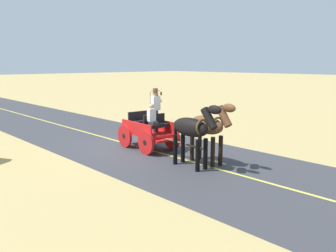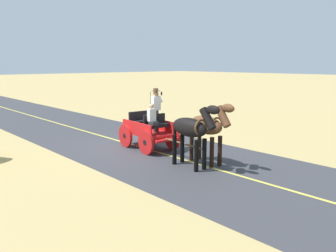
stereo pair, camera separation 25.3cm
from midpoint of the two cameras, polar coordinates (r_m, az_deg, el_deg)
The scene contains 6 objects.
ground_plane at distance 14.72m, azimuth -5.85°, elevation -3.37°, with size 200.00×200.00×0.00m, color tan.
road_surface at distance 14.72m, azimuth -5.85°, elevation -3.35°, with size 6.06×160.00×0.01m, color #38383D.
road_centre_stripe at distance 14.72m, azimuth -5.85°, elevation -3.34°, with size 0.12×160.00×0.00m, color #DBCC4C.
horse_drawn_carriage at distance 14.12m, azimuth -3.65°, elevation -0.55°, with size 1.61×4.52×2.50m.
horse_near_side at distance 11.96m, azimuth 6.14°, elevation -0.09°, with size 0.77×2.15×2.21m.
horse_off_side at distance 11.45m, azimuth 3.47°, elevation -0.52°, with size 0.64×2.13×2.21m.
Camera 1 is at (8.81, 11.26, 3.49)m, focal length 36.77 mm.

